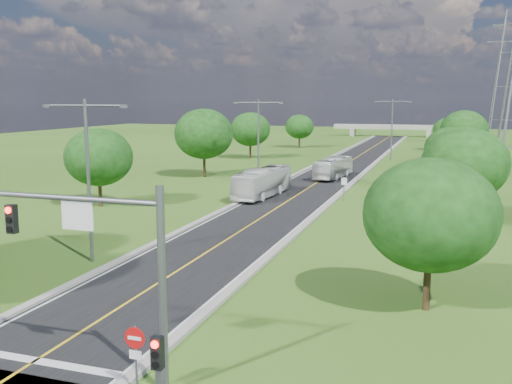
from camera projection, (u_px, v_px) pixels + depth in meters
ground at (334, 172)px, 78.49m from camera, size 260.00×260.00×0.00m
road at (341, 167)px, 84.10m from camera, size 8.00×150.00×0.06m
curb_left at (313, 166)px, 85.41m from camera, size 0.50×150.00×0.22m
curb_right at (370, 168)px, 82.76m from camera, size 0.50×150.00×0.22m
signal_mast at (106, 249)px, 19.44m from camera, size 8.54×0.33×7.20m
signal_pole_right at (158, 375)px, 15.95m from camera, size 0.32×0.31×3.48m
do_not_enter_right at (135, 347)px, 19.05m from camera, size 0.76×0.11×2.50m
speed_limit_sign at (344, 185)px, 55.99m from camera, size 0.55×0.09×2.40m
overpass at (390, 128)px, 152.98m from camera, size 30.00×3.00×3.20m
streetlight_near_left at (88, 166)px, 34.48m from camera, size 5.90×0.25×10.00m
streetlight_mid_left at (258, 135)px, 65.37m from camera, size 5.90×0.25×10.00m
streetlight_far_right at (392, 124)px, 92.50m from camera, size 5.90×0.25×10.00m
power_tower_far at (507, 80)px, 119.58m from camera, size 9.00×6.40×28.00m
tree_lb at (99, 157)px, 52.79m from camera, size 6.30×6.30×7.33m
tree_lc at (204, 134)px, 72.92m from camera, size 7.56×7.56×8.79m
tree_ld at (250, 129)px, 96.11m from camera, size 6.72×6.72×7.82m
tree_le at (299, 127)px, 117.89m from camera, size 5.88×5.88×6.84m
tree_ra at (430, 215)px, 26.56m from camera, size 6.30×6.30×7.33m
tree_rb at (465, 164)px, 44.60m from camera, size 6.72×6.72×7.82m
tree_rc at (450, 149)px, 65.61m from camera, size 5.88×5.88×6.84m
tree_rd at (464, 130)px, 87.30m from camera, size 7.14×7.14×8.30m
tree_re at (447, 130)px, 110.74m from camera, size 5.46×5.46×6.35m
tree_rf at (464, 123)px, 128.27m from camera, size 6.30×6.30×7.33m
bus_outbound at (333, 168)px, 72.02m from camera, size 3.48×9.66×2.63m
bus_inbound at (263, 182)px, 58.46m from camera, size 3.30×10.74×2.95m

